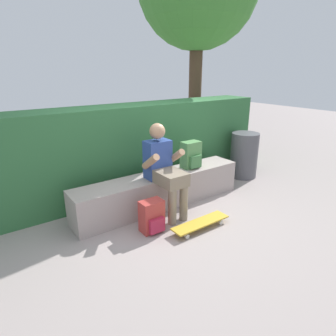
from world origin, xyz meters
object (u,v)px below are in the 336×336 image
Objects in this scene: bench_main at (161,190)px; person_skater at (164,167)px; skateboard_near_person at (201,223)px; trash_bin at (244,155)px; backpack_on_ground at (152,217)px; backpack_on_bench at (191,155)px.

person_skater is (-0.09, -0.21, 0.43)m from bench_main.
bench_main is 0.85m from skateboard_near_person.
trash_bin reaches higher than skateboard_near_person.
bench_main reaches higher than skateboard_near_person.
bench_main is at bearing 47.14° from backpack_on_ground.
bench_main is 3.19× the size of trash_bin.
person_skater reaches higher than skateboard_near_person.
skateboard_near_person is 1.14m from backpack_on_bench.
backpack_on_ground reaches higher than skateboard_near_person.
skateboard_near_person is at bearing -121.97° from backpack_on_bench.
person_skater is 3.07× the size of backpack_on_bench.
trash_bin is (2.01, 0.34, -0.26)m from person_skater.
bench_main is 2.11× the size of person_skater.
backpack_on_ground is (-1.03, -0.51, -0.48)m from backpack_on_bench.
backpack_on_bench reaches higher than bench_main.
skateboard_near_person is (0.13, -0.61, -0.60)m from person_skater.
person_skater is at bearing -113.86° from bench_main.
trash_bin is (2.40, 0.65, 0.21)m from backpack_on_ground.
backpack_on_bench is at bearing 58.03° from skateboard_near_person.
backpack_on_bench reaches higher than trash_bin.
backpack_on_ground is (-0.52, 0.31, 0.12)m from skateboard_near_person.
trash_bin is at bearing 3.72° from bench_main.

